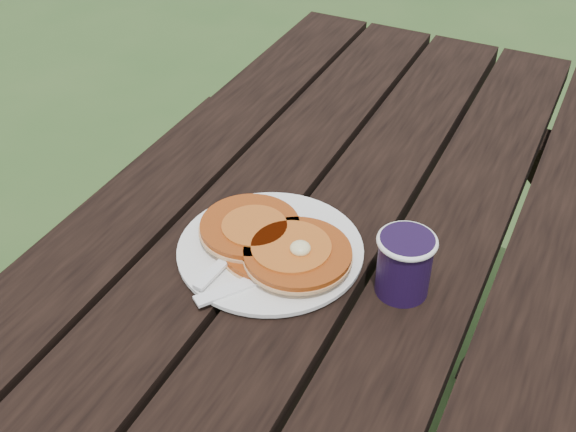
% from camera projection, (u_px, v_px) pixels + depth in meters
% --- Properties ---
extents(plate, '(0.29, 0.29, 0.01)m').
position_uv_depth(plate, '(270.00, 251.00, 1.02)').
color(plate, white).
rests_on(plate, picnic_table).
extents(pancake_stack, '(0.23, 0.17, 0.04)m').
position_uv_depth(pancake_stack, '(275.00, 243.00, 1.00)').
color(pancake_stack, '#A54312').
rests_on(pancake_stack, plate).
extents(knife, '(0.12, 0.16, 0.00)m').
position_uv_depth(knife, '(258.00, 279.00, 0.96)').
color(knife, white).
rests_on(knife, plate).
extents(fork, '(0.05, 0.16, 0.01)m').
position_uv_depth(fork, '(221.00, 264.00, 0.97)').
color(fork, white).
rests_on(fork, plate).
extents(coffee_cup, '(0.08, 0.08, 0.09)m').
position_uv_depth(coffee_cup, '(405.00, 261.00, 0.93)').
color(coffee_cup, black).
rests_on(coffee_cup, picnic_table).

